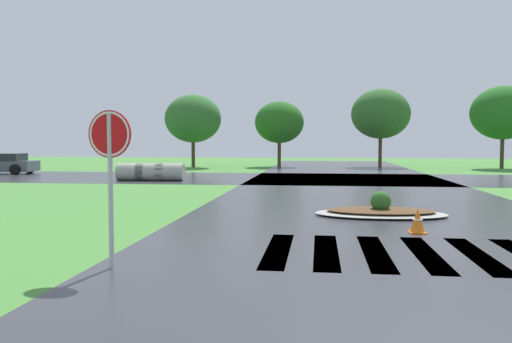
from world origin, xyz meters
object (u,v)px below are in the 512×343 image
at_px(median_island, 381,211).
at_px(car_silver_hatch, 0,164).
at_px(traffic_cone, 418,221).
at_px(drainage_pipe_stack, 151,172).
at_px(stop_sign, 110,151).

bearing_deg(median_island, car_silver_hatch, 143.62).
distance_m(car_silver_hatch, traffic_cone, 28.96).
bearing_deg(car_silver_hatch, traffic_cone, 135.33).
bearing_deg(traffic_cone, drainage_pipe_stack, 127.48).
xyz_separation_m(median_island, car_silver_hatch, (-21.67, 15.97, 0.48)).
distance_m(stop_sign, car_silver_hatch, 28.07).
bearing_deg(car_silver_hatch, drainage_pipe_stack, 154.04).
xyz_separation_m(stop_sign, traffic_cone, (5.52, 3.94, -1.64)).
relative_size(stop_sign, traffic_cone, 4.65).
distance_m(median_island, drainage_pipe_stack, 15.56).
xyz_separation_m(median_island, traffic_cone, (0.51, -2.65, 0.13)).
bearing_deg(traffic_cone, median_island, 100.82).
distance_m(median_island, traffic_cone, 2.70).
height_order(car_silver_hatch, traffic_cone, car_silver_hatch).
bearing_deg(median_island, drainage_pipe_stack, 131.94).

